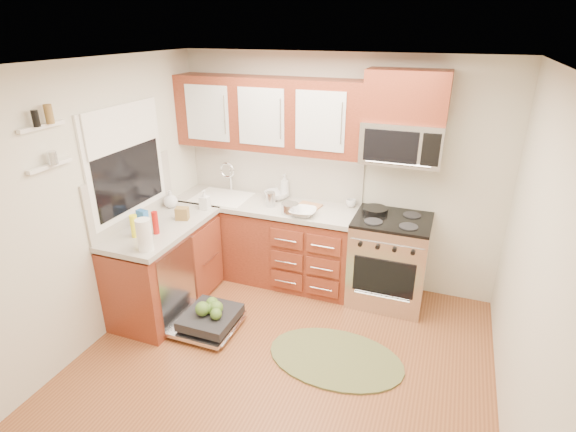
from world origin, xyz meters
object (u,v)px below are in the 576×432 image
at_px(paper_towel_roll, 144,235).
at_px(stock_pot, 290,208).
at_px(upper_cabinets, 268,114).
at_px(skillet, 375,210).
at_px(sink, 222,207).
at_px(bowl_a, 303,212).
at_px(rug, 335,358).
at_px(dishwasher, 207,320).
at_px(cup, 351,203).
at_px(cutting_board, 310,205).
at_px(range, 389,260).
at_px(bowl_b, 276,195).
at_px(microwave, 402,142).

bearing_deg(paper_towel_roll, stock_pot, 53.57).
bearing_deg(upper_cabinets, skillet, -1.80).
distance_m(sink, bowl_a, 1.06).
distance_m(sink, rug, 2.16).
xyz_separation_m(upper_cabinets, dishwasher, (-0.13, -1.27, -1.77)).
bearing_deg(sink, rug, -33.44).
bearing_deg(cup, bowl_a, -136.14).
distance_m(rug, cutting_board, 1.65).
relative_size(range, sink, 1.53).
xyz_separation_m(paper_towel_roll, cup, (1.45, 1.61, -0.10)).
xyz_separation_m(upper_cabinets, bowl_a, (0.51, -0.32, -0.92)).
height_order(bowl_b, cup, same).
xyz_separation_m(dishwasher, stock_pot, (0.50, 0.95, 0.88)).
relative_size(range, skillet, 3.65).
xyz_separation_m(range, stock_pot, (-1.04, -0.18, 0.51)).
height_order(stock_pot, cup, stock_pot).
distance_m(range, microwave, 1.23).
height_order(dishwasher, stock_pot, stock_pot).
distance_m(range, bowl_a, 1.03).
bearing_deg(stock_pot, cup, 35.82).
relative_size(dishwasher, paper_towel_roll, 2.43).
height_order(range, bowl_b, bowl_b).
height_order(paper_towel_roll, bowl_a, paper_towel_roll).
bearing_deg(rug, paper_towel_roll, -170.63).
xyz_separation_m(microwave, stock_pot, (-1.04, -0.30, -0.72)).
bearing_deg(cup, rug, -80.47).
height_order(sink, dishwasher, sink).
bearing_deg(bowl_b, cutting_board, -11.35).
distance_m(sink, cutting_board, 1.04).
distance_m(skillet, cutting_board, 0.71).
bearing_deg(stock_pot, dishwasher, -117.97).
distance_m(stock_pot, bowl_a, 0.14).
height_order(microwave, paper_towel_roll, microwave).
bearing_deg(stock_pot, range, 9.93).
height_order(rug, skillet, skillet).
distance_m(rug, bowl_b, 1.93).
relative_size(microwave, paper_towel_roll, 2.64).
height_order(range, stock_pot, stock_pot).
relative_size(rug, bowl_b, 4.45).
height_order(upper_cabinets, paper_towel_roll, upper_cabinets).
height_order(dishwasher, cup, cup).
height_order(sink, skillet, skillet).
relative_size(upper_cabinets, range, 2.16).
relative_size(microwave, skillet, 2.92).
relative_size(sink, cutting_board, 2.50).
distance_m(sink, skillet, 1.74).
xyz_separation_m(bowl_a, bowl_b, (-0.43, 0.35, 0.01)).
distance_m(range, cup, 0.72).
bearing_deg(sink, bowl_a, -9.34).
xyz_separation_m(range, microwave, (0.00, 0.12, 1.23)).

